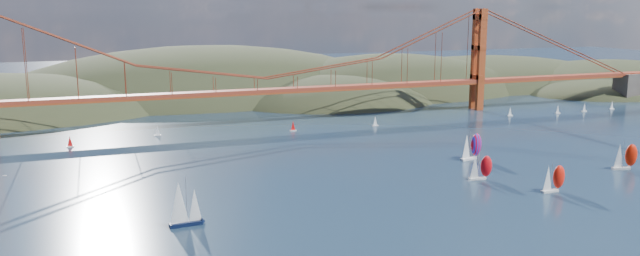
% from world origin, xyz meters
% --- Properties ---
extents(headlands, '(725.00, 225.00, 96.00)m').
position_xyz_m(headlands, '(44.95, 278.29, -12.46)').
color(headlands, black).
rests_on(headlands, ground).
extents(bridge, '(552.00, 12.00, 55.00)m').
position_xyz_m(bridge, '(-1.75, 180.00, 32.23)').
color(bridge, maroon).
rests_on(bridge, ground).
extents(sloop_navy, '(8.67, 5.12, 13.23)m').
position_xyz_m(sloop_navy, '(-58.61, 45.59, 5.84)').
color(sloop_navy, black).
rests_on(sloop_navy, ground).
extents(racer_0, '(8.00, 3.85, 9.02)m').
position_xyz_m(racer_0, '(39.00, 57.02, 4.26)').
color(racer_0, silver).
rests_on(racer_0, ground).
extents(racer_1, '(8.12, 3.32, 9.33)m').
position_xyz_m(racer_1, '(51.85, 37.47, 4.41)').
color(racer_1, silver).
rests_on(racer_1, ground).
extents(racer_2, '(9.02, 4.75, 10.12)m').
position_xyz_m(racer_2, '(94.12, 51.07, 4.78)').
color(racer_2, silver).
rests_on(racer_2, ground).
extents(racer_rwb, '(9.74, 5.10, 10.93)m').
position_xyz_m(racer_rwb, '(51.70, 81.61, 5.16)').
color(racer_rwb, white).
rests_on(racer_rwb, ground).
extents(distant_boat_2, '(3.00, 2.00, 4.70)m').
position_xyz_m(distant_boat_2, '(-88.98, 154.78, 2.41)').
color(distant_boat_2, silver).
rests_on(distant_boat_2, ground).
extents(distant_boat_3, '(3.00, 2.00, 4.70)m').
position_xyz_m(distant_boat_3, '(-53.46, 165.86, 2.41)').
color(distant_boat_3, silver).
rests_on(distant_boat_3, ground).
extents(distant_boat_4, '(3.00, 2.00, 4.70)m').
position_xyz_m(distant_boat_4, '(124.27, 155.35, 2.41)').
color(distant_boat_4, silver).
rests_on(distant_boat_4, ground).
extents(distant_boat_5, '(3.00, 2.00, 4.70)m').
position_xyz_m(distant_boat_5, '(152.74, 152.81, 2.41)').
color(distant_boat_5, silver).
rests_on(distant_boat_5, ground).
extents(distant_boat_6, '(3.00, 2.00, 4.70)m').
position_xyz_m(distant_boat_6, '(170.71, 153.03, 2.41)').
color(distant_boat_6, silver).
rests_on(distant_boat_6, ground).
extents(distant_boat_7, '(3.00, 2.00, 4.70)m').
position_xyz_m(distant_boat_7, '(190.65, 153.81, 2.41)').
color(distant_boat_7, silver).
rests_on(distant_boat_7, ground).
extents(distant_boat_8, '(3.00, 2.00, 4.70)m').
position_xyz_m(distant_boat_8, '(46.46, 154.06, 2.41)').
color(distant_boat_8, silver).
rests_on(distant_boat_8, ground).
extents(distant_boat_9, '(3.00, 2.00, 4.70)m').
position_xyz_m(distant_boat_9, '(5.93, 155.74, 2.41)').
color(distant_boat_9, silver).
rests_on(distant_boat_9, ground).
extents(gull, '(0.90, 0.25, 0.17)m').
position_xyz_m(gull, '(-97.29, 30.99, 20.88)').
color(gull, white).
rests_on(gull, ground).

